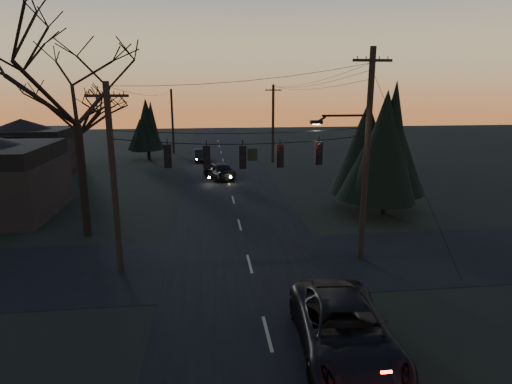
{
  "coord_description": "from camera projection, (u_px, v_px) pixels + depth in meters",
  "views": [
    {
      "loc": [
        -1.92,
        -8.97,
        8.27
      ],
      "look_at": [
        0.2,
        9.05,
        3.79
      ],
      "focal_mm": 30.0,
      "sensor_mm": 36.0,
      "label": 1
    }
  ],
  "objects": [
    {
      "name": "utility_pole_far_r",
      "position": [
        273.0,
        162.0,
        48.11
      ],
      "size": [
        1.8,
        0.3,
        8.5
      ],
      "primitive_type": null,
      "color": "black",
      "rests_on": "ground"
    },
    {
      "name": "utility_pole_far_l",
      "position": [
        174.0,
        153.0,
        54.52
      ],
      "size": [
        0.3,
        0.3,
        8.0
      ],
      "primitive_type": null,
      "color": "black",
      "rests_on": "ground"
    },
    {
      "name": "bare_tree_dist",
      "position": [
        78.0,
        116.0,
        37.92
      ],
      "size": [
        7.39,
        7.39,
        8.26
      ],
      "color": "black",
      "rests_on": "ground"
    },
    {
      "name": "evergreen_dist",
      "position": [
        147.0,
        128.0,
        48.8
      ],
      "size": [
        3.53,
        3.53,
        6.12
      ],
      "color": "black",
      "rests_on": "ground"
    },
    {
      "name": "suv_near",
      "position": [
        345.0,
        331.0,
        13.37
      ],
      "size": [
        3.27,
        6.34,
        1.71
      ],
      "primitive_type": "imported",
      "rotation": [
        0.0,
        0.0,
        -0.07
      ],
      "color": "black",
      "rests_on": "ground"
    },
    {
      "name": "bare_tree_left",
      "position": [
        72.0,
        77.0,
        22.35
      ],
      "size": [
        10.61,
        10.61,
        12.55
      ],
      "color": "black",
      "rests_on": "ground"
    },
    {
      "name": "span_signal_assembly",
      "position": [
        244.0,
        156.0,
        19.2
      ],
      "size": [
        11.5,
        0.44,
        1.57
      ],
      "color": "black",
      "rests_on": "ground"
    },
    {
      "name": "utility_pole_right",
      "position": [
        360.0,
        259.0,
        21.12
      ],
      "size": [
        5.0,
        0.3,
        10.0
      ],
      "primitive_type": null,
      "color": "black",
      "rests_on": "ground"
    },
    {
      "name": "utility_pole_left",
      "position": [
        121.0,
        270.0,
        19.81
      ],
      "size": [
        1.8,
        0.3,
        8.5
      ],
      "primitive_type": null,
      "color": "black",
      "rests_on": "ground"
    },
    {
      "name": "cross_road",
      "position": [
        250.0,
        264.0,
        20.49
      ],
      "size": [
        60.0,
        7.0,
        0.02
      ],
      "primitive_type": "cube",
      "color": "black",
      "rests_on": "ground"
    },
    {
      "name": "house_left_far",
      "position": [
        24.0,
        145.0,
        42.66
      ],
      "size": [
        9.0,
        7.0,
        5.2
      ],
      "color": "black",
      "rests_on": "ground"
    },
    {
      "name": "evergreen_right",
      "position": [
        388.0,
        142.0,
        27.52
      ],
      "size": [
        4.62,
        4.62,
        8.37
      ],
      "color": "black",
      "rests_on": "ground"
    },
    {
      "name": "sedan_oncoming_b",
      "position": [
        201.0,
        155.0,
        48.7
      ],
      "size": [
        1.66,
        4.3,
        1.4
      ],
      "primitive_type": "imported",
      "rotation": [
        0.0,
        0.0,
        3.19
      ],
      "color": "black",
      "rests_on": "ground"
    },
    {
      "name": "main_road",
      "position": [
        235.0,
        207.0,
        30.13
      ],
      "size": [
        8.0,
        120.0,
        0.02
      ],
      "primitive_type": "cube",
      "color": "black",
      "rests_on": "ground"
    },
    {
      "name": "sedan_oncoming_a",
      "position": [
        219.0,
        170.0,
        39.27
      ],
      "size": [
        3.22,
        4.96,
        1.57
      ],
      "primitive_type": "imported",
      "rotation": [
        0.0,
        0.0,
        3.46
      ],
      "color": "black",
      "rests_on": "ground"
    }
  ]
}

